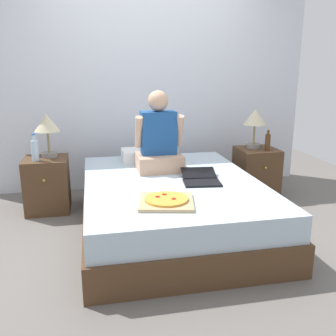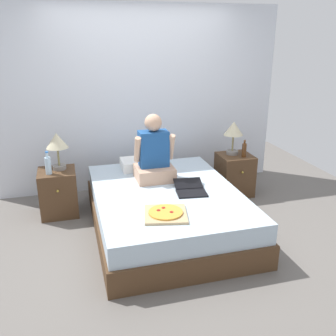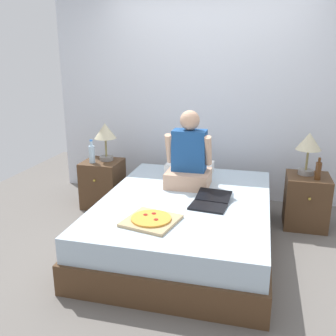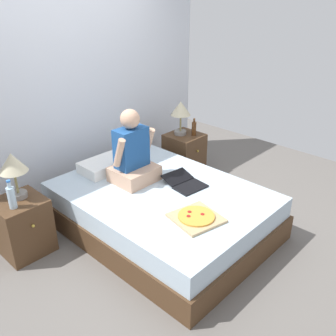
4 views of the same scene
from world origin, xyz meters
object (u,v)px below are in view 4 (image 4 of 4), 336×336
Objects in this scene: lamp_on_left_nightstand at (13,166)px; person_seated at (133,155)px; nightstand_right at (184,154)px; beer_bottle at (194,128)px; water_bottle at (12,197)px; pizza_box at (196,217)px; bed at (162,210)px; lamp_on_right_nightstand at (181,111)px; nightstand_left at (23,226)px; laptop at (186,184)px.

lamp_on_left_nightstand is 1.16m from person_seated.
beer_bottle reaches higher than nightstand_right.
nightstand_right is (2.42, 0.09, -0.39)m from water_bottle.
lamp_on_left_nightstand is at bearing 125.39° from pizza_box.
bed is at bearing -34.27° from lamp_on_left_nightstand.
lamp_on_left_nightstand is 2.38m from nightstand_right.
lamp_on_left_nightstand is at bearing 145.73° from bed.
bed is 1.52m from lamp_on_left_nightstand.
lamp_on_right_nightstand is at bearing 34.04° from bed.
beer_bottle is at bearing -0.23° from water_bottle.
beer_bottle is at bearing -54.99° from nightstand_right.
lamp_on_left_nightstand is 0.28m from water_bottle.
nightstand_right is at bearing 15.68° from person_seated.
nightstand_left is 1.26× the size of laptop.
laptop is (-0.92, -0.83, 0.21)m from nightstand_right.
lamp_on_right_nightstand is 0.58× the size of person_seated.
pizza_box is at bearing -48.32° from water_bottle.
person_seated is at bearing -11.81° from water_bottle.
person_seated is at bearing -19.86° from lamp_on_left_nightstand.
person_seated reaches higher than beer_bottle.
lamp_on_right_nightstand reaches higher than beer_bottle.
bed is 1.47m from water_bottle.
water_bottle is 1.23m from person_seated.
bed is at bearing -145.96° from lamp_on_right_nightstand.
bed is 3.81× the size of nightstand_left.
laptop is at bearing -30.35° from nightstand_left.
nightstand_left is 2.45× the size of beer_bottle.
water_bottle is at bearing 168.19° from person_seated.
laptop is (1.38, -0.88, -0.40)m from lamp_on_left_nightstand.
nightstand_right is 1.26m from laptop.
bed is 4.77× the size of lamp_on_right_nightstand.
person_seated reaches higher than nightstand_left.
beer_bottle is 1.24m from laptop.
lamp_on_right_nightstand reaches higher than bed.
lamp_on_left_nightstand is (0.04, 0.05, 0.61)m from nightstand_left.
lamp_on_left_nightstand is at bearing 147.43° from laptop.
person_seated reaches higher than lamp_on_left_nightstand.
person_seated is at bearing 83.00° from pizza_box.
nightstand_left is 1.27m from person_seated.
bed is at bearing -31.61° from nightstand_left.
nightstand_left and nightstand_right have the same top height.
laptop is (-0.89, -0.88, -0.40)m from lamp_on_right_nightstand.
person_seated is at bearing 120.99° from laptop.
lamp_on_left_nightstand is 1.00× the size of lamp_on_right_nightstand.
nightstand_left is 0.41m from water_bottle.
nightstand_right is at bearing 0.00° from nightstand_left.
person_seated reaches higher than water_bottle.
beer_bottle is (2.37, -0.15, -0.23)m from lamp_on_left_nightstand.
pizza_box reaches higher than bed.
lamp_on_left_nightstand reaches higher than nightstand_right.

